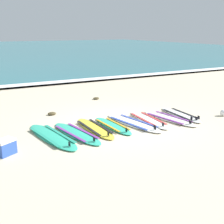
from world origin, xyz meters
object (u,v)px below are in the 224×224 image
object	(u,v)px
surfboard_2	(95,128)
beach_ball	(223,113)
cooler_box	(5,147)
surfboard_4	(133,123)
surfboard_5	(148,120)
surfboard_7	(180,115)
surfboard_1	(76,133)
surfboard_0	(52,136)
surfboard_6	(169,118)
surfboard_3	(113,126)

from	to	relation	value
surfboard_2	beach_ball	bearing A→B (deg)	-10.02
cooler_box	beach_ball	bearing A→B (deg)	-0.80
surfboard_2	surfboard_4	xyz separation A→B (m)	(1.28, -0.10, -0.00)
surfboard_4	cooler_box	bearing A→B (deg)	-171.42
surfboard_5	surfboard_7	size ratio (longest dim) A/B	1.05
surfboard_1	beach_ball	bearing A→B (deg)	-7.02
surfboard_0	surfboard_2	distance (m)	1.34
cooler_box	beach_ball	xyz separation A→B (m)	(7.13, -0.10, -0.08)
surfboard_0	cooler_box	bearing A→B (deg)	-155.19
surfboard_1	cooler_box	xyz separation A→B (m)	(-2.00, -0.53, 0.16)
beach_ball	surfboard_1	bearing A→B (deg)	172.98
surfboard_6	cooler_box	size ratio (longest dim) A/B	4.17
surfboard_0	surfboard_6	world-z (taller)	same
surfboard_1	cooler_box	bearing A→B (deg)	-165.16
surfboard_4	beach_ball	size ratio (longest dim) A/B	11.25
surfboard_0	surfboard_2	xyz separation A→B (m)	(1.33, 0.08, 0.00)
surfboard_6	surfboard_1	bearing A→B (deg)	178.69
surfboard_2	surfboard_5	bearing A→B (deg)	-1.08
surfboard_0	surfboard_1	bearing A→B (deg)	-6.50
surfboard_4	surfboard_5	xyz separation A→B (m)	(0.62, 0.06, 0.00)
surfboard_0	surfboard_5	xyz separation A→B (m)	(3.23, 0.05, 0.00)
surfboard_5	cooler_box	xyz separation A→B (m)	(-4.55, -0.66, 0.16)
surfboard_0	surfboard_2	bearing A→B (deg)	3.53
cooler_box	surfboard_3	bearing A→B (deg)	11.45
surfboard_0	surfboard_7	bearing A→B (deg)	0.08
beach_ball	surfboard_6	bearing A→B (deg)	163.59
surfboard_6	beach_ball	xyz separation A→B (m)	(1.89, -0.56, 0.07)
surfboard_0	surfboard_7	world-z (taller)	same
surfboard_2	beach_ball	distance (m)	4.55
surfboard_0	surfboard_2	size ratio (longest dim) A/B	1.19
surfboard_4	surfboard_0	bearing A→B (deg)	179.65
cooler_box	beach_ball	distance (m)	7.13
surfboard_0	surfboard_7	size ratio (longest dim) A/B	1.24
surfboard_0	surfboard_4	world-z (taller)	same
surfboard_1	surfboard_7	size ratio (longest dim) A/B	1.12
surfboard_2	surfboard_5	xyz separation A→B (m)	(1.90, -0.04, 0.00)
surfboard_5	beach_ball	xyz separation A→B (m)	(2.58, -0.76, 0.07)
surfboard_0	surfboard_5	distance (m)	3.23
surfboard_5	cooler_box	bearing A→B (deg)	-171.80
surfboard_3	beach_ball	size ratio (longest dim) A/B	8.98
surfboard_6	surfboard_4	bearing A→B (deg)	174.05
surfboard_6	surfboard_7	distance (m)	0.64
surfboard_4	surfboard_3	bearing A→B (deg)	174.86
surfboard_4	cooler_box	size ratio (longest dim) A/B	4.51
surfboard_1	beach_ball	size ratio (longest dim) A/B	10.78
surfboard_2	surfboard_6	xyz separation A→B (m)	(2.59, -0.23, -0.00)
surfboard_5	surfboard_7	world-z (taller)	same
surfboard_4	surfboard_6	xyz separation A→B (m)	(1.31, -0.14, 0.00)
surfboard_3	surfboard_4	bearing A→B (deg)	-5.14
surfboard_1	surfboard_3	distance (m)	1.24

